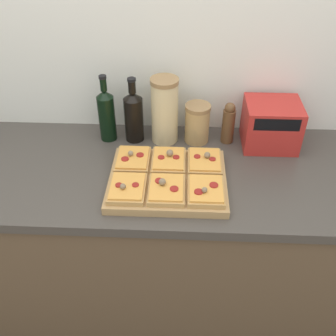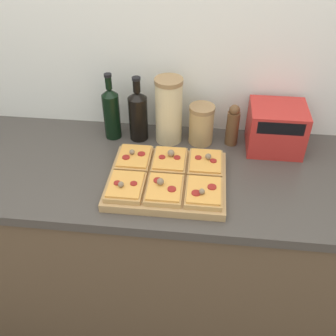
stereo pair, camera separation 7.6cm
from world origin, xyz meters
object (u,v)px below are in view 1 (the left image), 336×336
Objects in this scene: cutting_board at (168,180)px; olive_oil_bottle at (107,114)px; wine_bottle at (134,115)px; grain_jar_tall at (165,111)px; pepper_mill at (228,123)px; toaster_oven at (271,124)px; grain_jar_short at (197,123)px.

cutting_board is 1.48× the size of olive_oil_bottle.
grain_jar_tall is at bearing 0.00° from wine_bottle.
pepper_mill is (0.27, 0.00, -0.05)m from grain_jar_tall.
olive_oil_bottle is at bearing 180.00° from grain_jar_tall.
olive_oil_bottle is (-0.27, 0.30, 0.11)m from cutting_board.
pepper_mill is at bearing 0.00° from wine_bottle.
pepper_mill is at bearing 0.00° from olive_oil_bottle.
wine_bottle reaches higher than toaster_oven.
wine_bottle is 1.66× the size of grain_jar_short.
cutting_board is at bearing -84.96° from grain_jar_tall.
wine_bottle is (-0.16, 0.30, 0.10)m from cutting_board.
olive_oil_bottle is 1.18× the size of toaster_oven.
cutting_board is at bearing -129.23° from pepper_mill.
olive_oil_bottle is at bearing 180.00° from pepper_mill.
grain_jar_tall is (0.13, 0.00, 0.03)m from wine_bottle.
wine_bottle is (0.12, 0.00, -0.00)m from olive_oil_bottle.
grain_jar_short is at bearing 177.91° from toaster_oven.
olive_oil_bottle reaches higher than toaster_oven.
cutting_board is 1.75× the size of toaster_oven.
grain_jar_tall reaches higher than toaster_oven.
toaster_oven is at bearing -2.09° from grain_jar_short.
cutting_board is at bearing -62.21° from wine_bottle.
grain_jar_tall is 1.15× the size of toaster_oven.
olive_oil_bottle is 0.39m from grain_jar_short.
toaster_oven is (0.42, 0.29, 0.08)m from cutting_board.
pepper_mill is at bearing 0.00° from grain_jar_tall.
grain_jar_tall is at bearing 180.00° from pepper_mill.
pepper_mill is at bearing 176.35° from toaster_oven.
cutting_board is at bearing -110.59° from grain_jar_short.
grain_jar_tall is 0.28m from pepper_mill.
wine_bottle reaches higher than pepper_mill.
toaster_oven is (0.45, -0.01, -0.05)m from grain_jar_tall.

